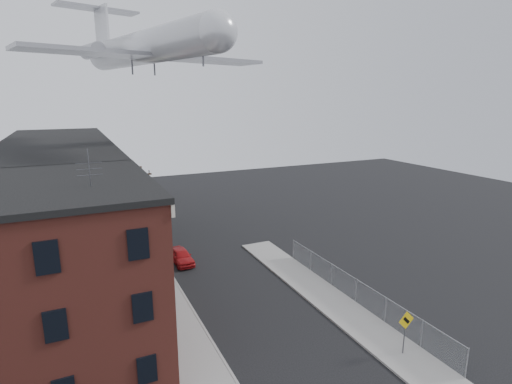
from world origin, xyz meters
TOP-DOWN VIEW (x-y plane):
  - ground at (0.00, 0.00)m, footprint 120.00×120.00m
  - sidewalk_left at (-5.50, 24.00)m, footprint 3.00×62.00m
  - sidewalk_right at (5.50, 6.00)m, footprint 3.00×26.00m
  - curb_left at (-4.05, 24.00)m, footprint 0.15×62.00m
  - curb_right at (4.05, 6.00)m, footprint 0.15×26.00m
  - corner_building at (-12.00, 7.00)m, footprint 10.31×12.30m
  - row_house_a at (-11.96, 16.50)m, footprint 11.98×7.00m
  - row_house_b at (-11.96, 23.50)m, footprint 11.98×7.00m
  - row_house_c at (-11.96, 30.50)m, footprint 11.98×7.00m
  - row_house_d at (-11.96, 37.50)m, footprint 11.98×7.00m
  - row_house_e at (-11.96, 44.50)m, footprint 11.98×7.00m
  - chainlink_fence at (7.00, 5.00)m, footprint 0.06×18.06m
  - warning_sign at (5.60, -1.03)m, footprint 1.10×0.11m
  - utility_pole at (-5.60, 18.00)m, footprint 1.80×0.26m
  - street_tree at (-5.27, 27.92)m, footprint 3.22×3.20m
  - car_near at (-2.61, 17.51)m, footprint 1.80×4.03m
  - car_mid at (-3.60, 24.95)m, footprint 1.86×4.11m
  - car_far at (-2.89, 29.45)m, footprint 1.85×4.52m
  - airplane at (-3.83, 22.84)m, footprint 22.05×25.21m

SIDE VIEW (x-z plane):
  - ground at x=0.00m, z-range 0.00..0.00m
  - sidewalk_left at x=-5.50m, z-range 0.00..0.12m
  - sidewalk_right at x=5.50m, z-range 0.00..0.12m
  - curb_left at x=-4.05m, z-range 0.00..0.14m
  - curb_right at x=4.05m, z-range 0.00..0.14m
  - car_mid at x=-3.60m, z-range 0.00..1.31m
  - car_far at x=-2.89m, z-range 0.00..1.31m
  - car_near at x=-2.61m, z-range 0.00..1.34m
  - chainlink_fence at x=7.00m, z-range 0.05..1.95m
  - warning_sign at x=5.60m, z-range 0.48..3.28m
  - street_tree at x=-5.27m, z-range 0.85..6.05m
  - utility_pole at x=-5.60m, z-range 0.17..9.17m
  - row_house_a at x=-11.96m, z-range -0.02..10.28m
  - row_house_b at x=-11.96m, z-range -0.02..10.28m
  - row_house_c at x=-11.96m, z-range -0.02..10.28m
  - row_house_d at x=-11.96m, z-range -0.02..10.28m
  - row_house_e at x=-11.96m, z-range -0.02..10.28m
  - corner_building at x=-12.00m, z-range -0.91..11.24m
  - airplane at x=-3.83m, z-range 15.40..22.67m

